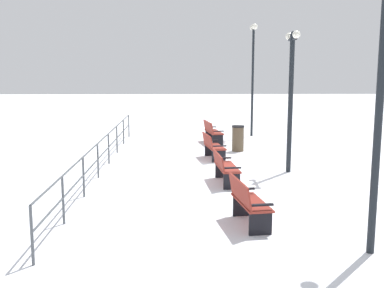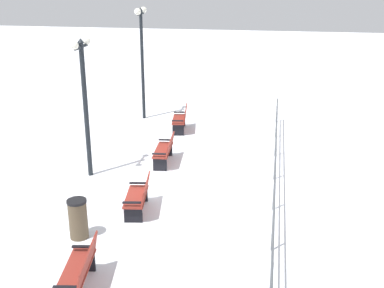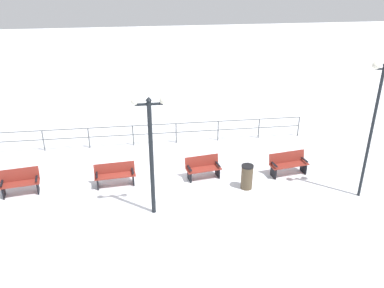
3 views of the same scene
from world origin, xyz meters
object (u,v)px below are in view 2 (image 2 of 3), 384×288
Objects in this scene: lamppost_near at (142,45)px; trash_bin at (78,219)px; bench_second at (165,150)px; bench_fourth at (80,270)px; lamppost_middle at (85,93)px; bench_nearest at (181,119)px; bench_third at (139,196)px.

trash_bin is at bearing 96.39° from lamppost_near.
bench_second is 5.88m from lamppost_near.
bench_second is 0.97× the size of bench_fourth.
lamppost_middle is (2.03, 1.34, 2.13)m from bench_second.
bench_fourth is 1.68× the size of trash_bin.
bench_second is (-0.15, 3.41, -0.03)m from bench_nearest.
bench_third is 0.35× the size of lamppost_middle.
bench_fourth is at bearing 113.35° from trash_bin.
lamppost_near reaches higher than bench_second.
bench_third is at bearing 83.60° from bench_nearest.
trash_bin is at bearing 107.13° from lamppost_middle.
bench_nearest is at bearing -96.57° from bench_third.
bench_second is 1.64× the size of trash_bin.
trash_bin is (0.94, 4.89, 0.03)m from bench_second.
lamppost_middle is (-0.00, 6.20, -0.48)m from lamppost_near.
lamppost_near is at bearing -89.59° from bench_fourth.
lamppost_middle is at bearing 28.72° from bench_second.
bench_second is 3.40m from bench_third.
bench_fourth is at bearing 84.27° from bench_second.
bench_fourth is 6.16m from lamppost_middle.
bench_second is at bearing 84.05° from bench_nearest.
bench_third is at bearing -124.81° from trash_bin.
lamppost_near reaches higher than bench_fourth.
lamppost_near reaches higher than lamppost_middle.
trash_bin is at bearing 46.61° from bench_third.
lamppost_middle reaches higher than bench_fourth.
lamppost_near is 6.22m from lamppost_middle.
lamppost_middle is 4.30× the size of trash_bin.
bench_fourth is at bearing 77.99° from bench_third.
bench_nearest is 1.50× the size of trash_bin.
trash_bin reaches higher than bench_third.
lamppost_near reaches higher than bench_third.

